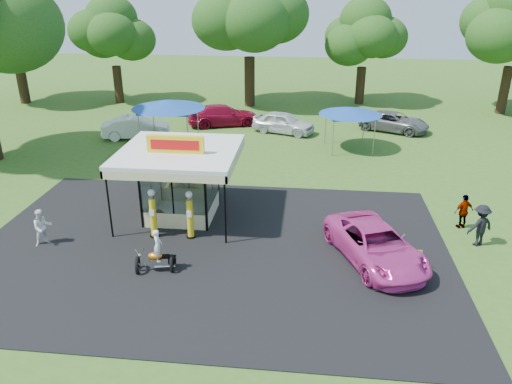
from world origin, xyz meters
TOP-DOWN VIEW (x-y plane):
  - ground at (0.00, 0.00)m, footprint 120.00×120.00m
  - asphalt_apron at (0.00, 2.00)m, footprint 20.00×14.00m
  - gas_station_kiosk at (-2.00, 4.99)m, footprint 5.40×5.40m
  - gas_pump_left at (-2.70, 2.70)m, footprint 0.43×0.43m
  - gas_pump_right at (-1.08, 2.81)m, footprint 0.42×0.42m
  - motorcycle at (-1.74, -0.04)m, footprint 1.65×1.03m
  - spare_tires at (-2.88, 4.01)m, footprint 0.82×0.49m
  - a_frame_sign at (8.27, 0.92)m, footprint 0.51×0.46m
  - kiosk_car at (-2.00, 7.20)m, footprint 2.82×1.13m
  - pink_sedan at (6.79, 1.69)m, footprint 4.40×5.97m
  - spectator_west at (-7.22, 1.51)m, footprint 1.02×1.00m
  - spectator_east_a at (11.36, 3.55)m, footprint 1.39×1.16m
  - spectator_east_b at (11.12, 5.16)m, footprint 1.04×0.72m
  - bg_car_a at (-8.48, 17.26)m, footprint 5.01×2.71m
  - bg_car_b at (-2.84, 21.40)m, footprint 5.95×3.91m
  - bg_car_c at (2.00, 19.80)m, footprint 4.97×3.25m
  - bg_car_d at (10.25, 21.22)m, footprint 5.67×4.25m
  - tent_west at (-5.34, 15.11)m, footprint 4.82×4.82m
  - tent_east at (6.57, 16.36)m, footprint 4.14×4.14m
  - oak_far_a at (-22.48, 27.03)m, footprint 9.38×9.38m
  - oak_far_b at (-13.79, 28.15)m, footprint 7.78×7.78m
  - oak_far_c at (-1.58, 28.27)m, footprint 10.39×10.39m
  - oak_far_d at (8.40, 30.29)m, footprint 7.70×7.70m

SIDE VIEW (x-z plane):
  - ground at x=0.00m, z-range 0.00..0.00m
  - asphalt_apron at x=0.00m, z-range 0.00..0.04m
  - spare_tires at x=-2.88m, z-range -0.01..0.69m
  - a_frame_sign at x=8.27m, z-range 0.01..0.92m
  - kiosk_car at x=-2.00m, z-range 0.00..0.96m
  - bg_car_d at x=10.25m, z-range 0.00..1.43m
  - motorcycle at x=-1.74m, z-range -0.21..1.67m
  - pink_sedan at x=6.79m, z-range 0.00..1.51m
  - bg_car_a at x=-8.48m, z-range 0.00..1.57m
  - bg_car_c at x=2.00m, z-range 0.00..1.57m
  - bg_car_b at x=-2.84m, z-range 0.00..1.60m
  - spectator_east_b at x=11.12m, z-range 0.00..1.64m
  - spectator_west at x=-7.22m, z-range 0.00..1.65m
  - spectator_east_a at x=11.36m, z-range 0.00..1.87m
  - gas_pump_right at x=-1.08m, z-range -0.05..2.20m
  - gas_pump_left at x=-2.70m, z-range -0.05..2.25m
  - gas_station_kiosk at x=-2.00m, z-range -0.31..3.87m
  - tent_east at x=6.57m, z-range 1.17..4.07m
  - tent_west at x=-5.34m, z-range 1.36..4.73m
  - oak_far_d at x=8.40m, z-range 1.26..10.42m
  - oak_far_b at x=-13.79m, z-range 1.28..10.56m
  - oak_far_a at x=-22.48m, z-range 1.52..12.63m
  - oak_far_c at x=-1.58m, z-range 1.65..13.90m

